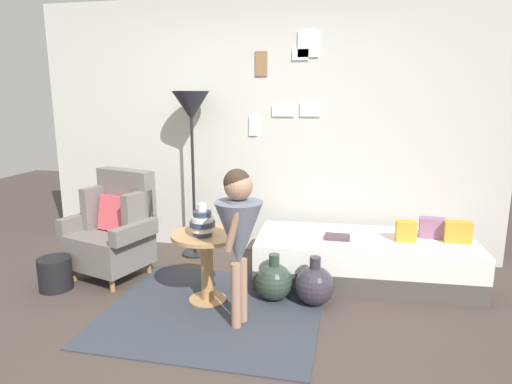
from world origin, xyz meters
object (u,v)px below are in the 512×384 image
at_px(person_child, 239,228).
at_px(book_on_daybed, 337,237).
at_px(demijohn_far, 314,285).
at_px(magazine_basket, 55,274).
at_px(daybed, 364,259).
at_px(side_table, 207,254).
at_px(armchair, 115,229).
at_px(vase_striped, 202,223).
at_px(demijohn_near, 274,281).
at_px(floor_lamp, 191,115).

height_order(person_child, book_on_daybed, person_child).
distance_m(book_on_daybed, demijohn_far, 0.58).
bearing_deg(magazine_basket, daybed, 16.26).
bearing_deg(side_table, person_child, -42.54).
bearing_deg(armchair, person_child, -26.45).
bearing_deg(person_child, vase_striped, 143.76).
bearing_deg(demijohn_near, side_table, -164.97).
height_order(armchair, demijohn_near, armchair).
xyz_separation_m(floor_lamp, demijohn_far, (1.32, -0.89, -1.29)).
relative_size(person_child, magazine_basket, 4.11).
height_order(demijohn_near, magazine_basket, demijohn_near).
xyz_separation_m(person_child, demijohn_near, (0.17, 0.46, -0.58)).
distance_m(floor_lamp, book_on_daybed, 1.84).
relative_size(armchair, floor_lamp, 0.58).
distance_m(side_table, person_child, 0.58).
bearing_deg(armchair, side_table, -19.29).
relative_size(daybed, person_child, 1.68).
xyz_separation_m(side_table, floor_lamp, (-0.47, 1.01, 1.05)).
xyz_separation_m(book_on_daybed, demijohn_near, (-0.48, -0.48, -0.26)).
bearing_deg(armchair, demijohn_near, -7.79).
bearing_deg(magazine_basket, side_table, 2.53).
height_order(vase_striped, magazine_basket, vase_striped).
bearing_deg(demijohn_far, book_on_daybed, 73.09).
bearing_deg(daybed, floor_lamp, 169.61).
height_order(book_on_daybed, demijohn_near, book_on_daybed).
height_order(armchair, person_child, person_child).
relative_size(floor_lamp, person_child, 1.46).
bearing_deg(demijohn_far, armchair, 173.13).
relative_size(book_on_daybed, demijohn_near, 0.57).
bearing_deg(daybed, vase_striped, -148.87).
xyz_separation_m(floor_lamp, demijohn_near, (0.99, -0.87, -1.30)).
height_order(vase_striped, book_on_daybed, vase_striped).
distance_m(floor_lamp, demijohn_far, 2.05).
bearing_deg(floor_lamp, daybed, -10.39).
height_order(armchair, daybed, armchair).
bearing_deg(person_child, magazine_basket, 171.29).
relative_size(demijohn_near, magazine_basket, 1.39).
relative_size(book_on_daybed, magazine_basket, 0.79).
bearing_deg(book_on_daybed, vase_striped, -146.04).
bearing_deg(person_child, demijohn_far, 41.52).
relative_size(daybed, side_table, 3.38).
bearing_deg(vase_striped, book_on_daybed, 33.96).
xyz_separation_m(armchair, vase_striped, (0.98, -0.41, 0.24)).
relative_size(armchair, side_table, 1.70).
distance_m(vase_striped, demijohn_far, 1.02).
relative_size(armchair, demijohn_far, 2.44).
relative_size(floor_lamp, demijohn_far, 4.22).
bearing_deg(daybed, side_table, -150.74).
height_order(armchair, demijohn_far, armchair).
bearing_deg(vase_striped, person_child, -36.24).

